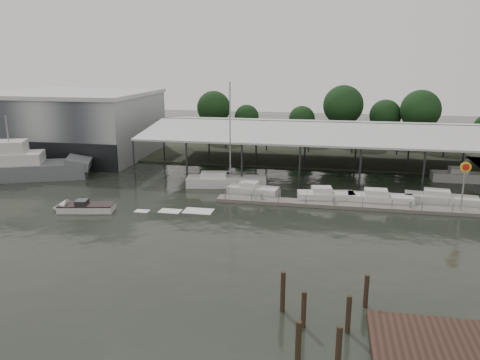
% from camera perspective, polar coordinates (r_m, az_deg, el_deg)
% --- Properties ---
extents(ground, '(200.00, 200.00, 0.00)m').
position_cam_1_polar(ground, '(44.94, -6.89, -6.02)').
color(ground, black).
rests_on(ground, ground).
extents(land_strip_far, '(140.00, 30.00, 0.30)m').
position_cam_1_polar(land_strip_far, '(84.47, 1.77, 3.98)').
color(land_strip_far, '#32382A').
rests_on(land_strip_far, ground).
extents(land_strip_west, '(20.00, 40.00, 0.30)m').
position_cam_1_polar(land_strip_west, '(89.25, -25.91, 3.08)').
color(land_strip_west, '#32382A').
rests_on(land_strip_west, ground).
extents(storage_warehouse, '(24.50, 20.50, 10.50)m').
position_cam_1_polar(storage_warehouse, '(81.79, -19.53, 6.47)').
color(storage_warehouse, '#979CA1').
rests_on(storage_warehouse, ground).
extents(covered_boat_shed, '(58.24, 24.00, 6.96)m').
position_cam_1_polar(covered_boat_shed, '(68.73, 14.10, 6.17)').
color(covered_boat_shed, silver).
rests_on(covered_boat_shed, ground).
extents(trawler_dock, '(3.00, 18.00, 0.50)m').
position_cam_1_polar(trawler_dock, '(70.82, -27.01, 0.38)').
color(trawler_dock, slate).
rests_on(trawler_dock, ground).
extents(floating_dock, '(28.00, 2.00, 1.40)m').
position_cam_1_polar(floating_dock, '(52.36, 12.44, -3.01)').
color(floating_dock, slate).
rests_on(floating_dock, ground).
extents(shell_fuel_sign, '(1.10, 0.18, 5.55)m').
position_cam_1_polar(shell_fuel_sign, '(53.16, 25.69, 0.30)').
color(shell_fuel_sign, gray).
rests_on(shell_fuel_sign, ground).
extents(grey_trawler, '(18.20, 10.89, 8.84)m').
position_cam_1_polar(grey_trawler, '(69.22, -25.13, 1.43)').
color(grey_trawler, slate).
rests_on(grey_trawler, ground).
extents(white_sailboat, '(10.30, 4.25, 13.23)m').
position_cam_1_polar(white_sailboat, '(59.23, -1.84, -0.14)').
color(white_sailboat, silver).
rests_on(white_sailboat, ground).
extents(speedboat_underway, '(17.34, 5.19, 2.00)m').
position_cam_1_polar(speedboat_underway, '(52.44, -18.77, -3.22)').
color(speedboat_underway, silver).
rests_on(speedboat_underway, ground).
extents(moored_cruiser_0, '(6.13, 2.95, 1.70)m').
position_cam_1_polar(moored_cruiser_0, '(55.31, 1.55, -1.26)').
color(moored_cruiser_0, silver).
rests_on(moored_cruiser_0, ground).
extents(moored_cruiser_1, '(6.60, 3.14, 1.70)m').
position_cam_1_polar(moored_cruiser_1, '(53.92, 10.34, -1.92)').
color(moored_cruiser_1, silver).
rests_on(moored_cruiser_1, ground).
extents(moored_cruiser_2, '(7.07, 2.30, 1.70)m').
position_cam_1_polar(moored_cruiser_2, '(54.36, 16.63, -2.18)').
color(moored_cruiser_2, silver).
rests_on(moored_cruiser_2, ground).
extents(moored_cruiser_3, '(7.90, 3.22, 1.70)m').
position_cam_1_polar(moored_cruiser_3, '(56.51, 23.24, -2.14)').
color(moored_cruiser_3, silver).
rests_on(moored_cruiser_3, ground).
extents(mooring_pilings, '(5.60, 8.20, 3.75)m').
position_cam_1_polar(mooring_pilings, '(28.63, 9.94, -16.68)').
color(mooring_pilings, '#372A1B').
rests_on(mooring_pilings, ground).
extents(horizon_tree_line, '(72.44, 9.02, 10.99)m').
position_cam_1_polar(horizon_tree_line, '(88.79, 17.40, 7.85)').
color(horizon_tree_line, black).
rests_on(horizon_tree_line, ground).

